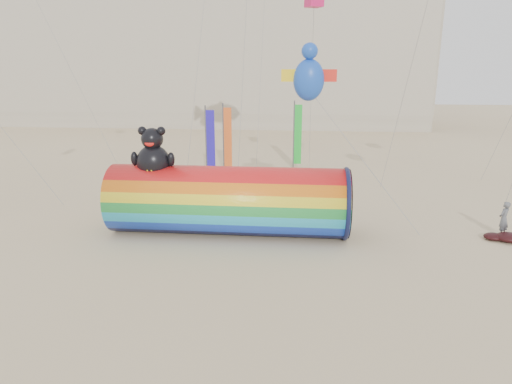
{
  "coord_description": "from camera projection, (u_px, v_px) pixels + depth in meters",
  "views": [
    {
      "loc": [
        2.34,
        -17.57,
        7.75
      ],
      "look_at": [
        0.5,
        1.5,
        2.4
      ],
      "focal_mm": 32.0,
      "sensor_mm": 36.0,
      "label": 1
    }
  ],
  "objects": [
    {
      "name": "festival_banners",
      "position": [
        246.0,
        139.0,
        32.44
      ],
      "size": [
        6.42,
        4.94,
        5.2
      ],
      "color": "#59595E",
      "rests_on": "ground"
    },
    {
      "name": "windsock_assembly",
      "position": [
        228.0,
        199.0,
        21.38
      ],
      "size": [
        11.11,
        3.38,
        5.12
      ],
      "color": "red",
      "rests_on": "ground"
    },
    {
      "name": "kite_handler",
      "position": [
        504.0,
        219.0,
        21.2
      ],
      "size": [
        0.72,
        0.71,
        1.68
      ],
      "primitive_type": "imported",
      "rotation": [
        0.0,
        0.0,
        3.87
      ],
      "color": "#585A5F",
      "rests_on": "ground"
    },
    {
      "name": "hotel_building",
      "position": [
        196.0,
        45.0,
        61.54
      ],
      "size": [
        60.4,
        15.4,
        20.6
      ],
      "color": "#B7AD99",
      "rests_on": "ground"
    },
    {
      "name": "ground",
      "position": [
        241.0,
        256.0,
        19.15
      ],
      "size": [
        160.0,
        160.0,
        0.0
      ],
      "primitive_type": "plane",
      "color": "#CCB58C",
      "rests_on": "ground"
    }
  ]
}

